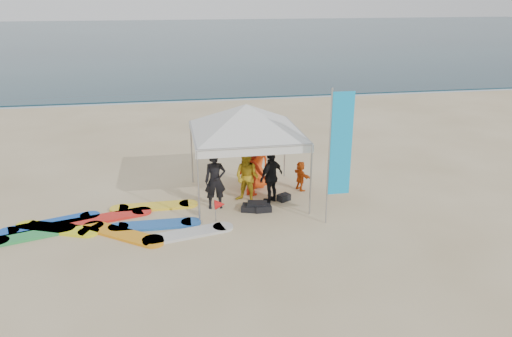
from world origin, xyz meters
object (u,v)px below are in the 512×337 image
Objects in this scene: feather_flag at (340,146)px; surfboard_spread at (109,225)px; person_black_a at (215,181)px; person_seated at (301,176)px; canopy_tent at (246,105)px; person_yellow at (247,177)px; person_black_b at (271,177)px; person_orange_a at (252,171)px; person_orange_b at (256,162)px; marker_pennant at (220,205)px.

feather_flag is 0.64× the size of surfboard_spread.
person_seated is (2.77, 0.88, -0.36)m from person_black_a.
person_black_a is 0.38× the size of canopy_tent.
canopy_tent reaches higher than person_yellow.
feather_flag is (1.43, -1.70, 1.38)m from person_black_b.
person_orange_a is 0.59m from person_orange_b.
canopy_tent reaches higher than person_seated.
feather_flag reaches higher than person_seated.
person_black_b reaches higher than marker_pennant.
marker_pennant is (0.02, -0.95, -0.34)m from person_black_a.
person_orange_b is 2.16m from canopy_tent.
person_black_b is 1.20m from person_orange_b.
person_black_b is (0.47, -0.64, 0.01)m from person_orange_a.
person_black_a is 2.62× the size of marker_pennant.
person_seated is at bearing 33.59° from marker_pennant.
canopy_tent is (-0.66, 0.49, 2.08)m from person_black_b.
canopy_tent is at bearing 118.00° from person_yellow.
person_seated is (1.57, 0.11, -0.32)m from person_orange_a.
person_black_b is 1.37m from person_seated.
feather_flag reaches higher than marker_pennant.
feather_flag is at bearing -11.39° from marker_pennant.
canopy_tent is at bearing 80.55° from person_seated.
feather_flag reaches higher than person_black_a.
marker_pennant is at bearing 105.62° from person_seated.
person_orange_a is 2.47× the size of marker_pennant.
person_black_a reaches higher than surfboard_spread.
person_orange_a reaches higher than person_yellow.
person_yellow is 0.42× the size of feather_flag.
person_orange_a is at bearing 39.04° from canopy_tent.
feather_flag is 5.79× the size of marker_pennant.
person_orange_b is at bearing -73.53° from person_orange_a.
person_yellow is 2.12m from canopy_tent.
person_black_b is at bearing -36.54° from canopy_tent.
person_yellow is at bearing -46.57° from person_black_b.
marker_pennant is (-0.95, -1.20, -0.29)m from person_yellow.
person_orange_a is 0.91× the size of person_orange_b.
canopy_tent is (-0.19, -0.15, 2.08)m from person_orange_a.
surfboard_spread is (-3.91, -0.96, -0.75)m from person_yellow.
person_yellow is 3.13m from feather_flag.
person_orange_a is at bearing 55.49° from marker_pennant.
feather_flag reaches higher than person_orange_b.
person_black_a is at bearing -130.19° from person_yellow.
person_yellow reaches higher than marker_pennant.
marker_pennant is at bearing 39.90° from person_orange_b.
person_black_b reaches higher than person_orange_a.
person_orange_a reaches higher than marker_pennant.
canopy_tent is at bearing 79.39° from person_orange_a.
person_orange_b reaches higher than marker_pennant.
surfboard_spread is at bearing 6.82° from person_orange_b.
canopy_tent is at bearing 133.69° from feather_flag.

